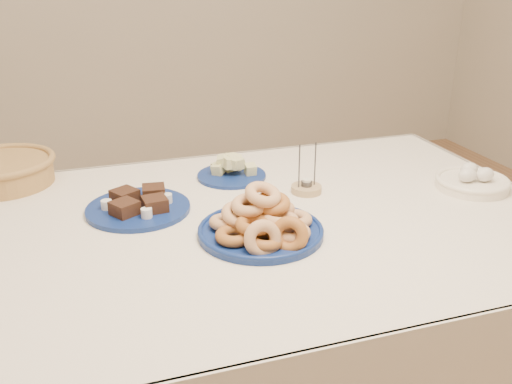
# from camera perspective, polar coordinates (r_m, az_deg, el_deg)

# --- Properties ---
(dining_table) EXTENTS (1.71, 1.11, 0.75)m
(dining_table) POSITION_cam_1_polar(r_m,az_deg,el_deg) (1.56, -0.58, -6.31)
(dining_table) COLOR brown
(dining_table) RESTS_ON ground
(donut_platter) EXTENTS (0.36, 0.36, 0.14)m
(donut_platter) POSITION_cam_1_polar(r_m,az_deg,el_deg) (1.41, 0.59, -3.19)
(donut_platter) COLOR navy
(donut_platter) RESTS_ON dining_table
(melon_plate) EXTENTS (0.24, 0.24, 0.08)m
(melon_plate) POSITION_cam_1_polar(r_m,az_deg,el_deg) (1.81, -2.48, 2.21)
(melon_plate) COLOR navy
(melon_plate) RESTS_ON dining_table
(brownie_plate) EXTENTS (0.33, 0.33, 0.05)m
(brownie_plate) POSITION_cam_1_polar(r_m,az_deg,el_deg) (1.60, -11.64, -1.34)
(brownie_plate) COLOR navy
(brownie_plate) RESTS_ON dining_table
(wicker_basket) EXTENTS (0.39, 0.39, 0.08)m
(wicker_basket) POSITION_cam_1_polar(r_m,az_deg,el_deg) (1.90, -24.05, 2.03)
(wicker_basket) COLOR olive
(wicker_basket) RESTS_ON dining_table
(candle_holder) EXTENTS (0.10, 0.10, 0.15)m
(candle_holder) POSITION_cam_1_polar(r_m,az_deg,el_deg) (1.69, 5.06, 0.42)
(candle_holder) COLOR tan
(candle_holder) RESTS_ON dining_table
(egg_bowl) EXTENTS (0.22, 0.22, 0.07)m
(egg_bowl) POSITION_cam_1_polar(r_m,az_deg,el_deg) (1.83, 20.81, 1.02)
(egg_bowl) COLOR white
(egg_bowl) RESTS_ON dining_table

